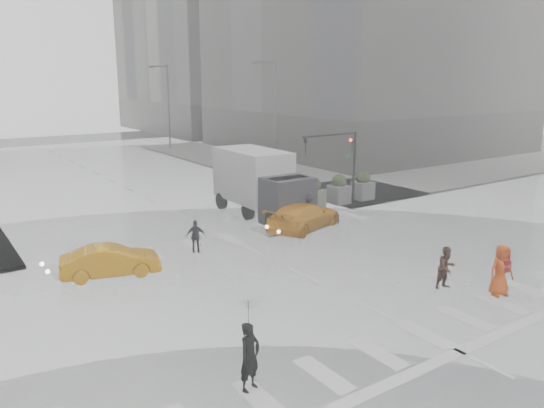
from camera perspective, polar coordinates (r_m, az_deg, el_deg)
ground at (r=21.30m, az=3.49°, el=-7.68°), size 120.00×120.00×0.00m
sidewalk_ne at (r=46.52m, az=9.32°, el=3.89°), size 35.00×35.00×0.15m
building_ne_far at (r=83.12m, az=-4.64°, el=19.37°), size 26.05×26.05×36.00m
road_markings at (r=21.30m, az=3.49°, el=-7.67°), size 18.00×48.00×0.01m
traffic_signal_pole at (r=32.11m, az=7.56°, el=5.37°), size 4.45×0.42×4.50m
street_lamp_near at (r=40.91m, az=0.15°, el=9.65°), size 2.15×0.22×9.00m
street_lamp_far at (r=58.48m, az=-11.20°, el=10.55°), size 2.15×0.22×9.00m
planter_west at (r=31.37m, az=4.46°, el=1.11°), size 1.10×1.10×1.80m
planter_mid at (r=32.63m, az=7.21°, el=1.53°), size 1.10×1.10×1.80m
planter_east at (r=33.97m, az=9.74°, el=1.91°), size 1.10×1.10×1.80m
pedestrian_black at (r=13.41m, az=-2.44°, el=-13.61°), size 1.21×1.23×2.43m
pedestrian_brown at (r=20.79m, az=18.26°, el=-6.53°), size 0.86×0.71×1.62m
pedestrian_orange at (r=20.81m, az=23.44°, el=-6.54°), size 1.08×0.87×1.90m
pedestrian_far_a at (r=23.96m, az=-8.20°, el=-3.47°), size 1.03×0.88×1.51m
pedestrian_far_b at (r=27.67m, az=3.98°, el=-0.67°), size 1.35×1.30×1.87m
taxi_mid at (r=21.94m, az=-16.96°, el=-5.89°), size 4.02×2.23×1.25m
taxi_rear at (r=27.34m, az=3.47°, el=-1.32°), size 4.74×3.30×1.42m
box_truck at (r=29.80m, az=-1.13°, el=2.40°), size 2.59×6.90×3.66m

